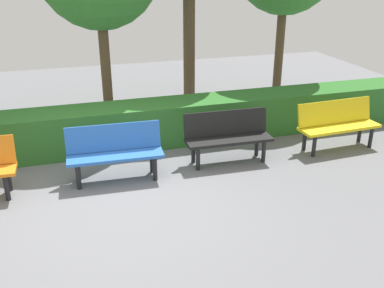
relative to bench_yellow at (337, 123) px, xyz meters
The scene contains 5 objects.
ground_plane 4.13m from the bench_yellow, ahead, with size 17.10×17.10×0.00m, color slate.
bench_yellow is the anchor object (origin of this frame).
bench_black 2.11m from the bench_yellow, ahead, with size 1.47×0.50×0.86m.
bench_blue 4.01m from the bench_yellow, ahead, with size 1.48×0.52×0.86m.
hedge_row 3.35m from the bench_yellow, 20.08° to the right, with size 13.10×0.78×0.78m, color #2D6B28.
Camera 1 is at (0.59, 5.71, 3.22)m, focal length 40.82 mm.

